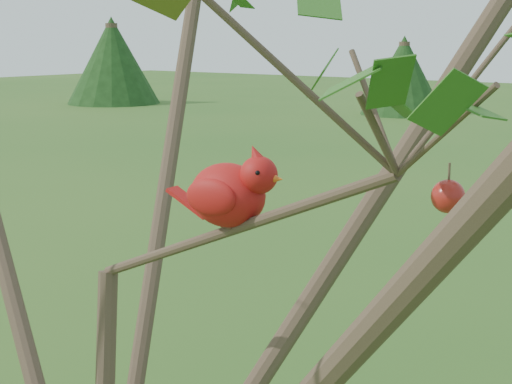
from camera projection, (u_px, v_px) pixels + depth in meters
crabapple_tree at (77, 195)px, 1.25m from camera, size 2.35×2.05×2.95m
cardinal at (231, 192)px, 1.18m from camera, size 0.20×0.11×0.14m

